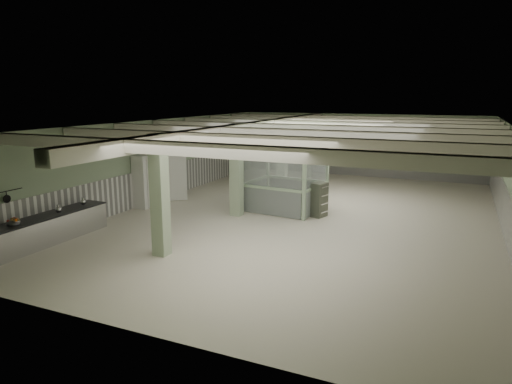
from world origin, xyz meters
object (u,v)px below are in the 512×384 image
at_px(prep_counter, 36,232).
at_px(guard_booth, 284,169).
at_px(walkin_cooler, 156,178).
at_px(filing_cabinet, 319,200).

height_order(prep_counter, guard_booth, guard_booth).
bearing_deg(prep_counter, walkin_cooler, 90.75).
distance_m(walkin_cooler, filing_cabinet, 7.21).
bearing_deg(filing_cabinet, prep_counter, -117.45).
distance_m(prep_counter, guard_booth, 9.43).
xyz_separation_m(prep_counter, guard_booth, (5.42, 7.62, 1.23)).
relative_size(walkin_cooler, guard_booth, 0.74).
height_order(prep_counter, filing_cabinet, filing_cabinet).
relative_size(prep_counter, walkin_cooler, 2.17).
bearing_deg(filing_cabinet, walkin_cooler, -157.03).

